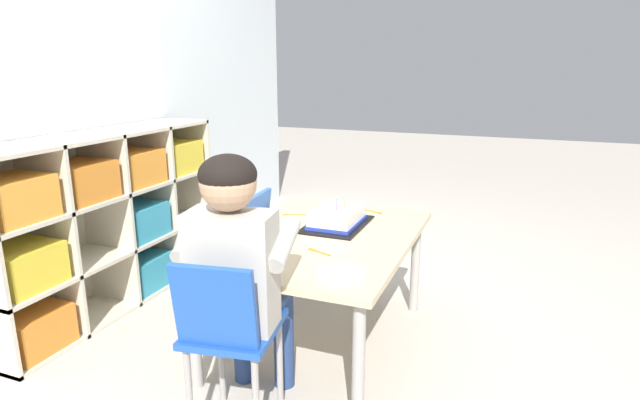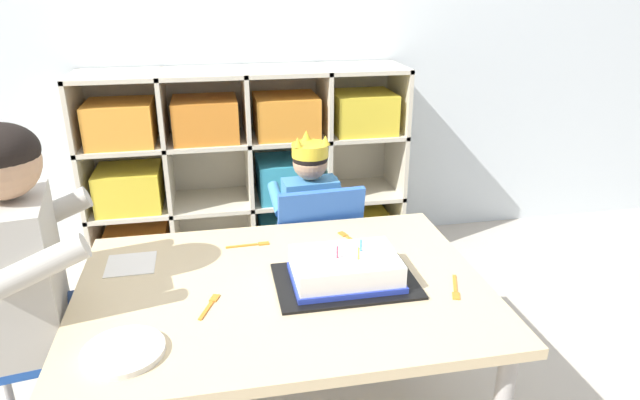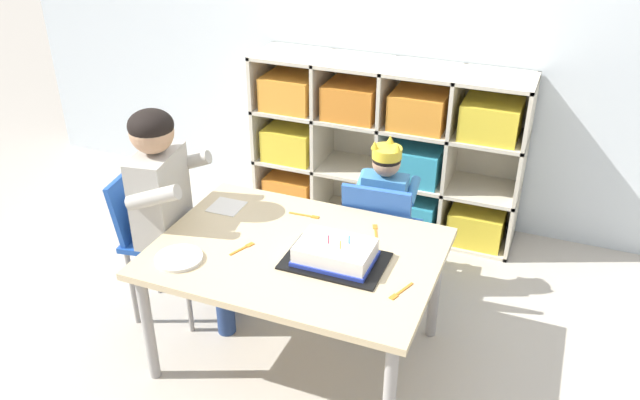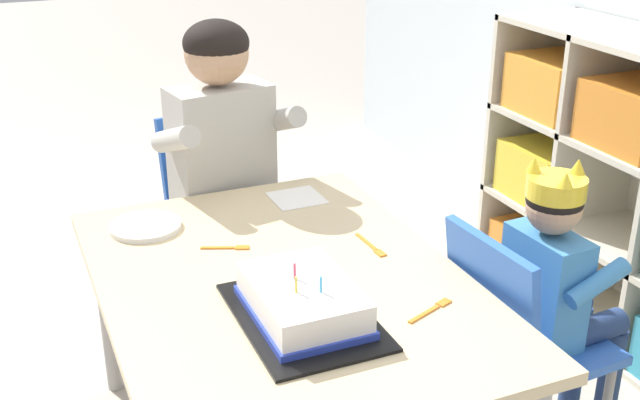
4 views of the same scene
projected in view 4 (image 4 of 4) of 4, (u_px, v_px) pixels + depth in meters
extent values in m
cube|color=beige|center=(524.00, 141.00, 3.00)|extent=(0.02, 0.35, 0.97)
cube|color=beige|center=(593.00, 175.00, 2.68)|extent=(0.02, 0.35, 0.97)
cube|color=orange|center=(542.00, 251.00, 2.98)|extent=(0.29, 0.28, 0.19)
cube|color=yellow|center=(551.00, 172.00, 2.85)|extent=(0.29, 0.28, 0.19)
cube|color=orange|center=(562.00, 85.00, 2.73)|extent=(0.29, 0.28, 0.19)
cube|color=#D1B789|center=(283.00, 285.00, 1.88)|extent=(1.15, 0.83, 0.03)
cylinder|color=#9E9993|center=(107.00, 312.00, 2.30)|extent=(0.05, 0.05, 0.52)
cylinder|color=#9E9993|center=(332.00, 267.00, 2.55)|extent=(0.05, 0.05, 0.52)
cube|color=blue|center=(534.00, 342.00, 2.01)|extent=(0.37, 0.34, 0.03)
cube|color=blue|center=(492.00, 298.00, 1.89)|extent=(0.32, 0.09, 0.31)
cylinder|color=gray|center=(529.00, 358.00, 2.25)|extent=(0.02, 0.02, 0.33)
cylinder|color=gray|center=(454.00, 383.00, 2.15)|extent=(0.02, 0.02, 0.33)
cube|color=#3D7FBC|center=(544.00, 288.00, 1.96)|extent=(0.22, 0.13, 0.29)
sphere|color=tan|center=(554.00, 207.00, 1.87)|extent=(0.13, 0.13, 0.13)
ellipsoid|color=black|center=(555.00, 199.00, 1.86)|extent=(0.14, 0.14, 0.10)
cylinder|color=yellow|center=(556.00, 187.00, 1.85)|extent=(0.14, 0.14, 0.05)
cone|color=yellow|center=(578.00, 166.00, 1.86)|extent=(0.04, 0.04, 0.04)
cone|color=yellow|center=(566.00, 180.00, 1.78)|extent=(0.04, 0.04, 0.04)
cone|color=yellow|center=(534.00, 165.00, 1.87)|extent=(0.04, 0.04, 0.04)
cylinder|color=navy|center=(588.00, 330.00, 1.99)|extent=(0.08, 0.21, 0.07)
cylinder|color=navy|center=(554.00, 307.00, 2.10)|extent=(0.08, 0.21, 0.07)
cylinder|color=navy|center=(608.00, 386.00, 2.12)|extent=(0.06, 0.06, 0.35)
cylinder|color=navy|center=(574.00, 362.00, 2.22)|extent=(0.06, 0.06, 0.35)
cylinder|color=#3D7FBC|center=(598.00, 283.00, 1.85)|extent=(0.06, 0.18, 0.10)
cylinder|color=#3D7FBC|center=(526.00, 241.00, 2.05)|extent=(0.06, 0.18, 0.10)
cube|color=#1E4CA8|center=(225.00, 218.00, 2.53)|extent=(0.38, 0.35, 0.03)
cube|color=#1E4CA8|center=(201.00, 157.00, 2.59)|extent=(0.11, 0.28, 0.29)
cylinder|color=gray|center=(212.00, 306.00, 2.44)|extent=(0.02, 0.02, 0.40)
cylinder|color=gray|center=(281.00, 285.00, 2.56)|extent=(0.02, 0.02, 0.40)
cylinder|color=gray|center=(177.00, 270.00, 2.66)|extent=(0.02, 0.02, 0.40)
cylinder|color=gray|center=(242.00, 252.00, 2.78)|extent=(0.02, 0.02, 0.40)
cube|color=#B2ADA3|center=(222.00, 153.00, 2.44)|extent=(0.21, 0.32, 0.42)
sphere|color=tan|center=(216.00, 53.00, 2.32)|extent=(0.19, 0.19, 0.19)
ellipsoid|color=black|center=(216.00, 43.00, 2.31)|extent=(0.19, 0.19, 0.14)
cylinder|color=navy|center=(219.00, 231.00, 2.35)|extent=(0.31, 0.15, 0.10)
cylinder|color=navy|center=(273.00, 217.00, 2.44)|extent=(0.31, 0.15, 0.10)
cylinder|color=navy|center=(246.00, 324.00, 2.33)|extent=(0.08, 0.08, 0.42)
cylinder|color=navy|center=(299.00, 307.00, 2.42)|extent=(0.08, 0.08, 0.42)
cylinder|color=#B2ADA3|center=(175.00, 139.00, 2.27)|extent=(0.25, 0.10, 0.14)
cylinder|color=#B2ADA3|center=(279.00, 120.00, 2.44)|extent=(0.25, 0.10, 0.14)
cube|color=black|center=(303.00, 316.00, 1.72)|extent=(0.40, 0.27, 0.01)
cube|color=white|center=(303.00, 299.00, 1.70)|extent=(0.29, 0.20, 0.08)
cube|color=#283DB2|center=(303.00, 311.00, 1.71)|extent=(0.31, 0.22, 0.02)
cylinder|color=#4CB2E5|center=(321.00, 284.00, 1.64)|extent=(0.01, 0.01, 0.04)
cylinder|color=#E54C66|center=(295.00, 271.00, 1.70)|extent=(0.01, 0.01, 0.04)
cylinder|color=#EFCC4C|center=(296.00, 285.00, 1.64)|extent=(0.01, 0.01, 0.04)
cylinder|color=white|center=(145.00, 226.00, 2.13)|extent=(0.19, 0.19, 0.01)
cube|color=white|center=(297.00, 198.00, 2.32)|extent=(0.15, 0.15, 0.00)
cube|color=orange|center=(218.00, 248.00, 2.02)|extent=(0.04, 0.08, 0.00)
cube|color=orange|center=(242.00, 248.00, 2.02)|extent=(0.03, 0.04, 0.00)
cube|color=orange|center=(366.00, 242.00, 2.05)|extent=(0.10, 0.01, 0.00)
cube|color=orange|center=(380.00, 253.00, 1.99)|extent=(0.04, 0.02, 0.00)
cube|color=orange|center=(424.00, 314.00, 1.73)|extent=(0.05, 0.10, 0.00)
cube|color=orange|center=(444.00, 303.00, 1.77)|extent=(0.03, 0.04, 0.00)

